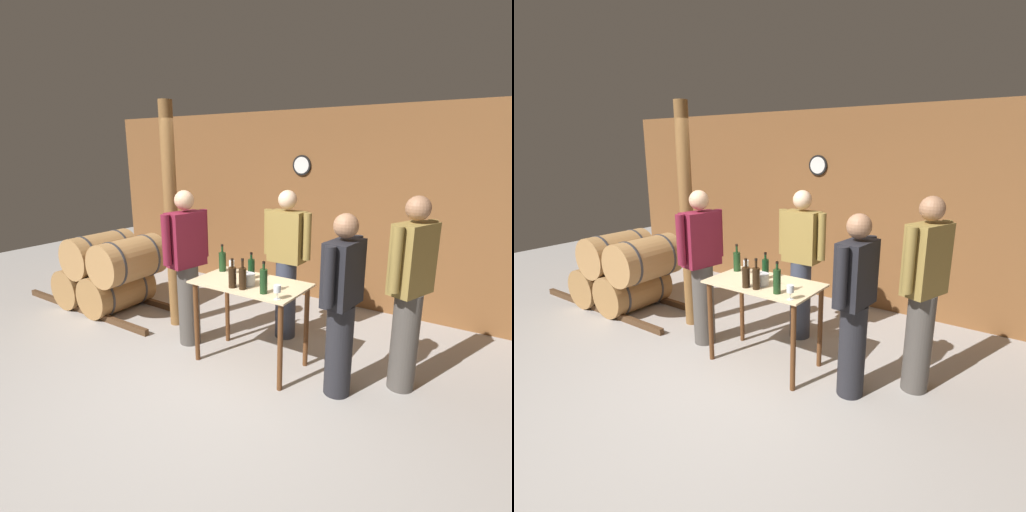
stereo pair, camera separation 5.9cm
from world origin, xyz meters
The scene contains 17 objects.
ground_plane centered at (0.00, 0.00, 0.00)m, with size 14.00×14.00×0.00m, color #9E9993.
back_wall centered at (0.00, 2.84, 1.35)m, with size 8.40×0.08×2.70m.
barrel_rack centered at (-2.42, 0.90, 0.51)m, with size 2.53×0.90×1.06m.
tasting_table centered at (0.08, 0.73, 0.71)m, with size 1.12×0.64×0.88m.
wooden_post centered at (-1.26, 1.01, 1.35)m, with size 0.16×0.16×2.70m.
wine_bottle_far_left centered at (-0.39, 0.88, 0.99)m, with size 0.08×0.08×0.30m.
wine_bottle_left centered at (0.01, 0.84, 0.99)m, with size 0.07×0.07×0.27m.
wine_bottle_center centered at (0.02, 0.51, 0.99)m, with size 0.08×0.08×0.29m.
wine_bottle_right centered at (0.13, 0.53, 1.00)m, with size 0.07×0.07×0.30m.
wine_bottle_far_right centered at (0.36, 0.54, 1.01)m, with size 0.07×0.07×0.30m.
wine_glass_near_left centered at (-0.26, 0.87, 0.98)m, with size 0.06×0.06×0.14m.
wine_glass_near_center centered at (0.54, 0.48, 0.98)m, with size 0.07×0.07×0.13m.
ice_bucket centered at (0.10, 0.65, 0.94)m, with size 0.14×0.14×0.12m.
person_host centered at (0.07, 1.47, 0.92)m, with size 0.59×0.24×1.73m.
person_visitor_with_scarf centered at (1.04, 0.72, 0.88)m, with size 0.25×0.59×1.66m.
person_visitor_bearded centered at (1.50, 1.13, 0.95)m, with size 0.34×0.56×1.79m.
person_visitor_near_door centered at (-0.76, 0.72, 0.93)m, with size 0.29×0.58×1.75m.
Camera 1 is at (2.21, -2.37, 2.16)m, focal length 28.00 mm.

